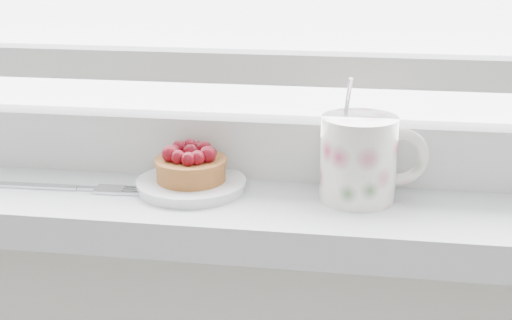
% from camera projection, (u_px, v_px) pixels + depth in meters
% --- Properties ---
extents(saucer, '(0.12, 0.12, 0.01)m').
position_uv_depth(saucer, '(191.00, 185.00, 0.80)').
color(saucer, white).
rests_on(saucer, windowsill).
extents(raspberry_tart, '(0.08, 0.08, 0.04)m').
position_uv_depth(raspberry_tart, '(191.00, 164.00, 0.80)').
color(raspberry_tart, brown).
rests_on(raspberry_tart, saucer).
extents(floral_mug, '(0.12, 0.09, 0.13)m').
position_uv_depth(floral_mug, '(361.00, 157.00, 0.76)').
color(floral_mug, white).
rests_on(floral_mug, windowsill).
extents(fork, '(0.21, 0.03, 0.00)m').
position_uv_depth(fork, '(63.00, 187.00, 0.81)').
color(fork, silver).
rests_on(fork, windowsill).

